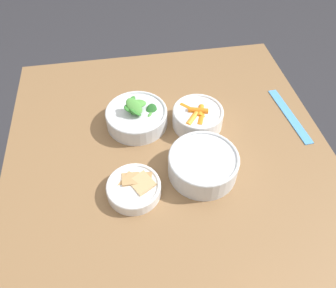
{
  "coord_description": "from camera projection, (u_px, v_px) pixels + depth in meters",
  "views": [
    {
      "loc": [
        0.53,
        -0.1,
        1.5
      ],
      "look_at": [
        -0.07,
        -0.0,
        0.79
      ],
      "focal_mm": 35.0,
      "sensor_mm": 36.0,
      "label": 1
    }
  ],
  "objects": [
    {
      "name": "bowl_beans_hotdog",
      "position": [
        203.0,
        165.0,
        0.88
      ],
      "size": [
        0.19,
        0.19,
        0.07
      ],
      "color": "silver",
      "rests_on": "dining_table"
    },
    {
      "name": "ruler",
      "position": [
        289.0,
        115.0,
        1.05
      ],
      "size": [
        0.25,
        0.05,
        0.0
      ],
      "color": "#4C99E0",
      "rests_on": "dining_table"
    },
    {
      "name": "bowl_greens",
      "position": [
        137.0,
        116.0,
        1.0
      ],
      "size": [
        0.19,
        0.19,
        0.1
      ],
      "color": "silver",
      "rests_on": "dining_table"
    },
    {
      "name": "bowl_cookies",
      "position": [
        134.0,
        188.0,
        0.85
      ],
      "size": [
        0.14,
        0.14,
        0.04
      ],
      "color": "white",
      "rests_on": "dining_table"
    },
    {
      "name": "ground_plane",
      "position": [
        171.0,
        269.0,
        1.49
      ],
      "size": [
        10.0,
        10.0,
        0.0
      ],
      "primitive_type": "plane",
      "color": "#2D2D33"
    },
    {
      "name": "bowl_carrots",
      "position": [
        198.0,
        117.0,
        1.0
      ],
      "size": [
        0.15,
        0.15,
        0.07
      ],
      "color": "white",
      "rests_on": "dining_table"
    },
    {
      "name": "dining_table",
      "position": [
        173.0,
        193.0,
        0.99
      ],
      "size": [
        1.12,
        0.94,
        0.76
      ],
      "color": "olive",
      "rests_on": "ground_plane"
    }
  ]
}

